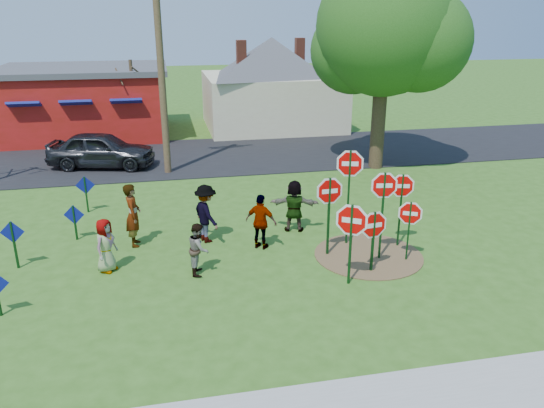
{
  "coord_description": "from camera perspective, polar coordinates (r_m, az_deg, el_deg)",
  "views": [
    {
      "loc": [
        -1.2,
        -14.39,
        6.82
      ],
      "look_at": [
        1.99,
        0.98,
        1.11
      ],
      "focal_mm": 35.0,
      "sensor_mm": 36.0,
      "label": 1
    }
  ],
  "objects": [
    {
      "name": "ground",
      "position": [
        15.97,
        -6.31,
        -5.43
      ],
      "size": [
        120.0,
        120.0,
        0.0
      ],
      "primitive_type": "plane",
      "color": "#325C1A",
      "rests_on": "ground"
    },
    {
      "name": "road",
      "position": [
        26.79,
        -8.8,
        5.04
      ],
      "size": [
        120.0,
        7.5,
        0.04
      ],
      "primitive_type": "cube",
      "color": "black",
      "rests_on": "ground"
    },
    {
      "name": "dirt_patch",
      "position": [
        16.06,
        10.31,
        -5.42
      ],
      "size": [
        3.2,
        3.2,
        0.03
      ],
      "primitive_type": "cylinder",
      "color": "brown",
      "rests_on": "ground"
    },
    {
      "name": "red_building",
      "position": [
        33.02,
        -19.4,
        10.42
      ],
      "size": [
        9.4,
        7.69,
        3.9
      ],
      "color": "maroon",
      "rests_on": "ground"
    },
    {
      "name": "cream_house",
      "position": [
        33.3,
        -0.03,
        13.26
      ],
      "size": [
        9.4,
        9.4,
        6.5
      ],
      "color": "beige",
      "rests_on": "ground"
    },
    {
      "name": "stop_sign_a",
      "position": [
        13.75,
        8.54,
        -2.46
      ],
      "size": [
        0.98,
        0.63,
        2.38
      ],
      "rotation": [
        0.0,
        0.0,
        -0.56
      ],
      "color": "#0F3714",
      "rests_on": "ground"
    },
    {
      "name": "stop_sign_b",
      "position": [
        15.97,
        8.34,
        3.3
      ],
      "size": [
        1.07,
        0.33,
        3.14
      ],
      "rotation": [
        0.0,
        0.0,
        -0.29
      ],
      "color": "#0F3714",
      "rests_on": "ground"
    },
    {
      "name": "stop_sign_c",
      "position": [
        15.22,
        11.9,
        0.88
      ],
      "size": [
        1.01,
        0.19,
        2.77
      ],
      "rotation": [
        0.0,
        0.0,
        -0.16
      ],
      "color": "#0F3714",
      "rests_on": "ground"
    },
    {
      "name": "stop_sign_d",
      "position": [
        16.26,
        13.79,
        1.24
      ],
      "size": [
        0.95,
        0.25,
        2.44
      ],
      "rotation": [
        0.0,
        0.0,
        -0.24
      ],
      "color": "#0F3714",
      "rests_on": "ground"
    },
    {
      "name": "stop_sign_e",
      "position": [
        14.64,
        10.88,
        -2.68
      ],
      "size": [
        1.03,
        0.17,
        1.91
      ],
      "rotation": [
        0.0,
        0.0,
        0.15
      ],
      "color": "#0F3714",
      "rests_on": "ground"
    },
    {
      "name": "stop_sign_f",
      "position": [
        15.51,
        14.61,
        -1.39
      ],
      "size": [
        0.84,
        0.41,
        1.92
      ],
      "rotation": [
        0.0,
        0.0,
        -0.44
      ],
      "color": "#0F3714",
      "rests_on": "ground"
    },
    {
      "name": "stop_sign_g",
      "position": [
        15.3,
        6.18,
        0.56
      ],
      "size": [
        1.08,
        0.08,
        2.54
      ],
      "rotation": [
        0.0,
        0.0,
        0.06
      ],
      "color": "#0F3714",
      "rests_on": "ground"
    },
    {
      "name": "blue_diamond_b",
      "position": [
        16.37,
        -26.05,
        -3.41
      ],
      "size": [
        0.66,
        0.08,
        1.43
      ],
      "rotation": [
        0.0,
        0.0,
        -0.09
      ],
      "color": "#0F3714",
      "rests_on": "ground"
    },
    {
      "name": "blue_diamond_c",
      "position": [
        17.73,
        -20.48,
        -1.49
      ],
      "size": [
        0.64,
        0.14,
        1.16
      ],
      "rotation": [
        0.0,
        0.0,
        -0.19
      ],
      "color": "#0F3714",
      "rests_on": "ground"
    },
    {
      "name": "blue_diamond_d",
      "position": [
        20.02,
        -19.4,
        1.44
      ],
      "size": [
        0.67,
        0.06,
        1.36
      ],
      "rotation": [
        0.0,
        0.0,
        -0.01
      ],
      "color": "#0F3714",
      "rests_on": "ground"
    },
    {
      "name": "person_a",
      "position": [
        15.31,
        -17.47,
        -4.27
      ],
      "size": [
        0.81,
        0.9,
        1.54
      ],
      "primitive_type": "imported",
      "rotation": [
        0.0,
        0.0,
        1.02
      ],
      "color": "#384883",
      "rests_on": "ground"
    },
    {
      "name": "person_b",
      "position": [
        16.69,
        -14.72,
        -1.15
      ],
      "size": [
        0.48,
        0.73,
        1.98
      ],
      "primitive_type": "imported",
      "rotation": [
        0.0,
        0.0,
        1.58
      ],
      "color": "#28786B",
      "rests_on": "ground"
    },
    {
      "name": "person_c",
      "position": [
        14.65,
        -7.88,
        -4.77
      ],
      "size": [
        0.66,
        0.79,
        1.46
      ],
      "primitive_type": "imported",
      "rotation": [
        0.0,
        0.0,
        1.42
      ],
      "color": "#965344",
      "rests_on": "ground"
    },
    {
      "name": "person_d",
      "position": [
        16.56,
        -7.11,
        -1.03
      ],
      "size": [
        1.1,
        1.37,
        1.85
      ],
      "primitive_type": "imported",
      "rotation": [
        0.0,
        0.0,
        1.97
      ],
      "color": "#37383D",
      "rests_on": "ground"
    },
    {
      "name": "person_e",
      "position": [
        15.96,
        -1.18,
        -1.94
      ],
      "size": [
        1.07,
        0.93,
        1.72
      ],
      "primitive_type": "imported",
      "rotation": [
        0.0,
        0.0,
        2.53
      ],
      "color": "#452951",
      "rests_on": "ground"
    },
    {
      "name": "person_f",
      "position": [
        17.28,
        2.41,
        -0.2
      ],
      "size": [
        1.68,
        0.94,
        1.73
      ],
      "primitive_type": "imported",
      "rotation": [
        0.0,
        0.0,
        2.85
      ],
      "color": "#1B482A",
      "rests_on": "ground"
    },
    {
      "name": "suv",
      "position": [
        25.69,
        -17.88,
        5.58
      ],
      "size": [
        5.1,
        2.97,
        1.63
      ],
      "primitive_type": "imported",
      "rotation": [
        0.0,
        0.0,
        1.34
      ],
      "color": "#2F2F35",
      "rests_on": "road"
    },
    {
      "name": "utility_pole",
      "position": [
        23.41,
        -11.94,
        15.35
      ],
      "size": [
        2.37,
        0.31,
        9.68
      ],
      "rotation": [
        0.0,
        0.0,
        0.08
      ],
      "color": "#4C3823",
      "rests_on": "ground"
    },
    {
      "name": "leafy_tree",
      "position": [
        24.33,
        12.32,
        17.37
      ],
      "size": [
        6.44,
        5.88,
        9.16
      ],
      "color": "#382819",
      "rests_on": "ground"
    },
    {
      "name": "bare_tree_east",
      "position": [
        29.65,
        -14.75,
        11.74
      ],
      "size": [
        1.8,
        1.8,
        4.48
      ],
      "color": "#382819",
      "rests_on": "ground"
    }
  ]
}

